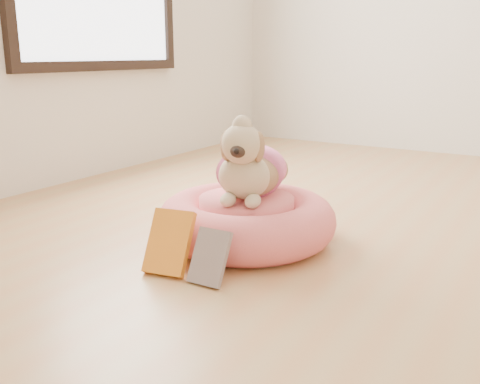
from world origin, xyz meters
The scene contains 5 objects.
floor centered at (0.00, 0.00, 0.00)m, with size 4.50×4.50×0.00m, color tan.
pet_bed centered at (-0.56, -0.25, 0.09)m, with size 0.72×0.72×0.19m.
dog centered at (-0.56, -0.24, 0.36)m, with size 0.32×0.47×0.35m, color brown, non-canonical shape.
book_yellow centered at (-0.63, -0.66, 0.11)m, with size 0.15×0.03×0.23m, color yellow.
book_white centered at (-0.46, -0.66, 0.09)m, with size 0.12×0.02×0.19m, color silver.
Camera 1 is at (0.50, -2.02, 0.74)m, focal length 40.00 mm.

